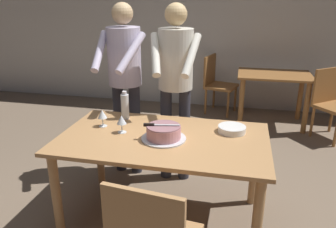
# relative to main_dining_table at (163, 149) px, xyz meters

# --- Properties ---
(ground_plane) EXTENTS (14.00, 14.00, 0.00)m
(ground_plane) POSITION_rel_main_dining_table_xyz_m (0.00, 0.00, -0.65)
(ground_plane) COLOR #7A6651
(back_wall) EXTENTS (10.00, 0.12, 2.70)m
(back_wall) POSITION_rel_main_dining_table_xyz_m (0.00, 3.18, 0.70)
(back_wall) COLOR beige
(back_wall) RESTS_ON ground_plane
(main_dining_table) EXTENTS (1.60, 0.94, 0.75)m
(main_dining_table) POSITION_rel_main_dining_table_xyz_m (0.00, 0.00, 0.00)
(main_dining_table) COLOR tan
(main_dining_table) RESTS_ON ground_plane
(cake_on_platter) EXTENTS (0.34, 0.34, 0.11)m
(cake_on_platter) POSITION_rel_main_dining_table_xyz_m (0.01, -0.04, 0.16)
(cake_on_platter) COLOR silver
(cake_on_platter) RESTS_ON main_dining_table
(cake_knife) EXTENTS (0.27, 0.07, 0.02)m
(cake_knife) POSITION_rel_main_dining_table_xyz_m (-0.06, -0.05, 0.22)
(cake_knife) COLOR silver
(cake_knife) RESTS_ON cake_on_platter
(plate_stack) EXTENTS (0.22, 0.22, 0.05)m
(plate_stack) POSITION_rel_main_dining_table_xyz_m (0.51, 0.21, 0.13)
(plate_stack) COLOR white
(plate_stack) RESTS_ON main_dining_table
(wine_glass_near) EXTENTS (0.08, 0.08, 0.14)m
(wine_glass_near) POSITION_rel_main_dining_table_xyz_m (-0.34, 0.01, 0.21)
(wine_glass_near) COLOR silver
(wine_glass_near) RESTS_ON main_dining_table
(wine_glass_far) EXTENTS (0.08, 0.08, 0.14)m
(wine_glass_far) POSITION_rel_main_dining_table_xyz_m (-0.54, 0.10, 0.21)
(wine_glass_far) COLOR silver
(wine_glass_far) RESTS_ON main_dining_table
(water_bottle) EXTENTS (0.07, 0.07, 0.25)m
(water_bottle) POSITION_rel_main_dining_table_xyz_m (-0.42, 0.32, 0.22)
(water_bottle) COLOR silver
(water_bottle) RESTS_ON main_dining_table
(person_cutting_cake) EXTENTS (0.47, 0.56, 1.72)m
(person_cutting_cake) POSITION_rel_main_dining_table_xyz_m (-0.04, 0.68, 0.43)
(person_cutting_cake) COLOR #2D2D38
(person_cutting_cake) RESTS_ON ground_plane
(person_standing_beside) EXTENTS (0.46, 0.57, 1.72)m
(person_standing_beside) POSITION_rel_main_dining_table_xyz_m (-0.55, 0.71, 0.43)
(person_standing_beside) COLOR #2D2D38
(person_standing_beside) RESTS_ON ground_plane
(background_table) EXTENTS (1.00, 0.70, 0.74)m
(background_table) POSITION_rel_main_dining_table_xyz_m (1.01, 2.48, -0.07)
(background_table) COLOR #9E6633
(background_table) RESTS_ON ground_plane
(background_chair_0) EXTENTS (0.62, 0.62, 0.90)m
(background_chair_0) POSITION_rel_main_dining_table_xyz_m (1.72, 2.14, -0.15)
(background_chair_0) COLOR #9E6633
(background_chair_0) RESTS_ON ground_plane
(background_chair_1) EXTENTS (0.54, 0.54, 0.90)m
(background_chair_1) POSITION_rel_main_dining_table_xyz_m (0.19, 2.82, -0.15)
(background_chair_1) COLOR #9E6633
(background_chair_1) RESTS_ON ground_plane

